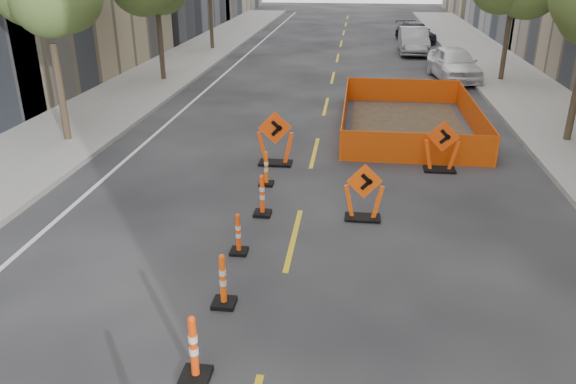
# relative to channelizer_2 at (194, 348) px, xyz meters

# --- Properties ---
(ground_plane) EXTENTS (140.00, 140.00, 0.00)m
(ground_plane) POSITION_rel_channelizer_2_xyz_m (0.96, 0.68, -0.56)
(ground_plane) COLOR black
(sidewalk_left) EXTENTS (4.00, 90.00, 0.15)m
(sidewalk_left) POSITION_rel_channelizer_2_xyz_m (-8.04, 12.68, -0.49)
(sidewalk_left) COLOR gray
(sidewalk_left) RESTS_ON ground
(tree_l_b) EXTENTS (2.80, 2.80, 5.95)m
(tree_l_b) POSITION_rel_channelizer_2_xyz_m (-7.44, 10.68, 3.96)
(tree_l_b) COLOR #382B1E
(tree_l_b) RESTS_ON ground
(channelizer_2) EXTENTS (0.44, 0.44, 1.13)m
(channelizer_2) POSITION_rel_channelizer_2_xyz_m (0.00, 0.00, 0.00)
(channelizer_2) COLOR #EB3D09
(channelizer_2) RESTS_ON ground
(channelizer_3) EXTENTS (0.42, 0.42, 1.06)m
(channelizer_3) POSITION_rel_channelizer_2_xyz_m (-0.01, 1.94, -0.04)
(channelizer_3) COLOR #F5510A
(channelizer_3) RESTS_ON ground
(channelizer_4) EXTENTS (0.37, 0.37, 0.93)m
(channelizer_4) POSITION_rel_channelizer_2_xyz_m (-0.14, 3.88, -0.10)
(channelizer_4) COLOR #E34009
(channelizer_4) RESTS_ON ground
(channelizer_5) EXTENTS (0.42, 0.42, 1.06)m
(channelizer_5) POSITION_rel_channelizer_2_xyz_m (0.06, 5.83, -0.03)
(channelizer_5) COLOR #FF450A
(channelizer_5) RESTS_ON ground
(channelizer_6) EXTENTS (0.39, 0.39, 0.98)m
(channelizer_6) POSITION_rel_channelizer_2_xyz_m (-0.16, 7.77, -0.07)
(channelizer_6) COLOR #FF580A
(channelizer_6) RESTS_ON ground
(chevron_sign_left) EXTENTS (1.22, 0.88, 1.66)m
(chevron_sign_left) POSITION_rel_channelizer_2_xyz_m (-0.14, 9.44, 0.27)
(chevron_sign_left) COLOR #FF470A
(chevron_sign_left) RESTS_ON ground
(chevron_sign_center) EXTENTS (1.03, 0.72, 1.43)m
(chevron_sign_center) POSITION_rel_channelizer_2_xyz_m (2.50, 5.90, 0.15)
(chevron_sign_center) COLOR #FF510A
(chevron_sign_center) RESTS_ON ground
(chevron_sign_right) EXTENTS (1.12, 0.79, 1.54)m
(chevron_sign_right) POSITION_rel_channelizer_2_xyz_m (4.76, 9.47, 0.21)
(chevron_sign_right) COLOR #D83D09
(chevron_sign_right) RESTS_ON ground
(safety_fence) EXTENTS (4.69, 7.95, 0.99)m
(safety_fence) POSITION_rel_channelizer_2_xyz_m (4.15, 13.94, -0.07)
(safety_fence) COLOR #D8440B
(safety_fence) RESTS_ON ground
(parked_car_near) EXTENTS (2.53, 5.01, 1.64)m
(parked_car_near) POSITION_rel_channelizer_2_xyz_m (7.04, 22.93, 0.26)
(parked_car_near) COLOR white
(parked_car_near) RESTS_ON ground
(parked_car_mid) EXTENTS (1.72, 4.90, 1.61)m
(parked_car_mid) POSITION_rel_channelizer_2_xyz_m (5.68, 30.98, 0.24)
(parked_car_mid) COLOR gray
(parked_car_mid) RESTS_ON ground
(parked_car_far) EXTENTS (3.04, 4.94, 1.34)m
(parked_car_far) POSITION_rel_channelizer_2_xyz_m (6.25, 36.33, 0.10)
(parked_car_far) COLOR black
(parked_car_far) RESTS_ON ground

